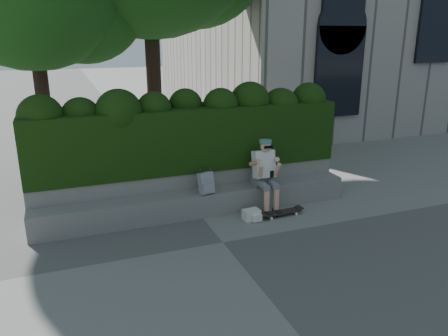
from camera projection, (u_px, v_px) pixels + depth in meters
name	position (u px, v px, depth m)	size (l,w,h in m)	color
ground	(223.00, 242.00, 7.17)	(80.00, 80.00, 0.00)	slate
bench_ledge	(199.00, 203.00, 8.22)	(6.00, 0.45, 0.45)	gray
planter_wall	(192.00, 188.00, 8.60)	(6.00, 0.50, 0.75)	gray
hedge	(188.00, 137.00, 8.52)	(6.00, 1.00, 1.20)	black
person	(265.00, 172.00, 8.33)	(0.40, 0.76, 1.38)	slate
skateboard	(282.00, 212.00, 8.21)	(0.79, 0.25, 0.08)	black
backpack_plaid	(206.00, 183.00, 8.04)	(0.27, 0.15, 0.40)	#A0A1A5
backpack_ground	(251.00, 215.00, 8.03)	(0.30, 0.21, 0.20)	silver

